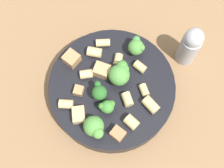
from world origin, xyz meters
TOP-DOWN VIEW (x-y plane):
  - ground_plane at (0.00, 0.00)m, footprint 2.00×2.00m
  - pasta_bowl at (0.00, 0.00)m, footprint 0.22×0.22m
  - broccoli_floret_0 at (0.08, 0.02)m, footprint 0.03×0.03m
  - broccoli_floret_1 at (-0.03, 0.01)m, footprint 0.03×0.03m
  - broccoli_floret_2 at (-0.04, -0.02)m, footprint 0.03×0.02m
  - broccoli_floret_3 at (-0.07, -0.04)m, footprint 0.03×0.04m
  - broccoli_floret_4 at (0.02, 0.00)m, footprint 0.04×0.04m
  - rigatoni_0 at (0.06, -0.01)m, footprint 0.02×0.02m
  - rigatoni_1 at (-0.02, -0.07)m, footprint 0.02×0.02m
  - rigatoni_2 at (-0.02, 0.05)m, footprint 0.03×0.03m
  - rigatoni_3 at (0.03, -0.05)m, footprint 0.02×0.02m
  - rigatoni_4 at (-0.08, 0.03)m, footprint 0.03×0.03m
  - rigatoni_5 at (0.02, -0.07)m, footprint 0.02×0.03m
  - rigatoni_6 at (0.04, 0.07)m, footprint 0.03×0.03m
  - rigatoni_7 at (0.04, 0.03)m, footprint 0.03×0.02m
  - rigatoni_8 at (0.02, 0.07)m, footprint 0.03×0.03m
  - rigatoni_9 at (0.00, -0.04)m, footprint 0.02×0.03m
  - chicken_chunk_0 at (-0.08, -0.00)m, footprint 0.03×0.03m
  - chicken_chunk_1 at (0.01, 0.03)m, footprint 0.03×0.03m
  - chicken_chunk_2 at (-0.05, 0.03)m, footprint 0.02×0.02m
  - chicken_chunk_3 at (-0.05, -0.07)m, footprint 0.02×0.02m
  - chicken_chunk_4 at (-0.02, 0.08)m, footprint 0.03×0.03m
  - pepper_shaker at (0.15, -0.05)m, footprint 0.04×0.04m

SIDE VIEW (x-z plane):
  - ground_plane at x=0.00m, z-range 0.00..0.00m
  - pasta_bowl at x=0.00m, z-range 0.00..0.04m
  - chicken_chunk_2 at x=-0.05m, z-range 0.04..0.05m
  - rigatoni_3 at x=0.03m, z-range 0.04..0.05m
  - rigatoni_6 at x=0.04m, z-range 0.04..0.05m
  - rigatoni_7 at x=0.04m, z-range 0.04..0.05m
  - rigatoni_0 at x=0.06m, z-range 0.04..0.05m
  - rigatoni_2 at x=-0.02m, z-range 0.04..0.06m
  - rigatoni_4 at x=-0.08m, z-range 0.04..0.06m
  - rigatoni_9 at x=0.00m, z-range 0.04..0.06m
  - chicken_chunk_0 at x=-0.08m, z-range 0.04..0.06m
  - pepper_shaker at x=0.15m, z-range 0.00..0.10m
  - rigatoni_8 at x=0.02m, z-range 0.04..0.06m
  - rigatoni_5 at x=0.02m, z-range 0.04..0.06m
  - rigatoni_1 at x=-0.02m, z-range 0.04..0.06m
  - chicken_chunk_3 at x=-0.05m, z-range 0.04..0.06m
  - chicken_chunk_1 at x=0.01m, z-range 0.04..0.06m
  - chicken_chunk_4 at x=-0.02m, z-range 0.04..0.06m
  - broccoli_floret_2 at x=-0.04m, z-range 0.04..0.07m
  - broccoli_floret_3 at x=-0.07m, z-range 0.04..0.08m
  - broccoli_floret_0 at x=0.08m, z-range 0.04..0.08m
  - broccoli_floret_4 at x=0.02m, z-range 0.04..0.08m
  - broccoli_floret_1 at x=-0.03m, z-range 0.05..0.08m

